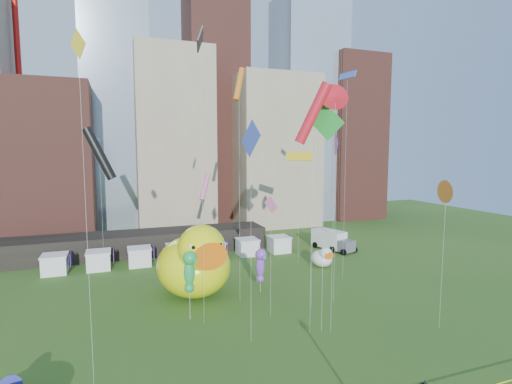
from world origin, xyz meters
name	(u,v)px	position (x,y,z in m)	size (l,w,h in m)	color
skyline	(162,118)	(2.25, 61.06, 21.44)	(101.00, 23.00, 68.00)	brown
crane_right	(292,5)	(30.89, 64.00, 46.90)	(23.00, 1.00, 76.00)	red
pavilion	(137,243)	(-4.00, 42.00, 1.60)	(38.00, 6.00, 3.20)	black
vendor_tents	(178,254)	(1.02, 36.00, 1.11)	(33.24, 2.80, 2.40)	white
big_duck	(195,262)	(0.78, 22.47, 3.64)	(8.42, 10.70, 7.93)	#ECF50C
small_duck	(323,257)	(18.30, 27.11, 1.27)	(2.72, 3.62, 2.76)	white
seahorse_green	(189,268)	(-0.74, 17.28, 4.70)	(1.62, 1.83, 6.27)	silver
seahorse_purple	(261,263)	(7.52, 21.36, 3.25)	(1.27, 1.58, 4.76)	silver
box_truck	(332,240)	(24.18, 34.56, 1.48)	(4.45, 7.20, 2.88)	silver
kite_0	(313,114)	(8.02, 11.22, 17.87)	(2.84, 2.22, 20.30)	silver
kite_1	(205,187)	(4.38, 33.69, 10.38)	(1.98, 1.84, 12.18)	silver
kite_2	(200,42)	(0.25, 16.07, 23.80)	(1.26, 3.81, 24.51)	silver
kite_3	(325,124)	(9.18, 11.34, 17.13)	(2.00, 2.52, 18.98)	silver
kite_4	(299,157)	(16.08, 29.74, 14.28)	(2.66, 3.45, 14.92)	silver
kite_5	(347,78)	(18.27, 22.29, 23.15)	(0.83, 2.52, 23.83)	silver
kite_6	(239,85)	(4.70, 19.75, 21.22)	(1.72, 1.87, 22.94)	silver
kite_7	(337,144)	(13.63, 16.74, 15.68)	(1.35, 2.25, 16.89)	silver
kite_8	(336,97)	(9.83, 10.94, 19.16)	(1.99, 0.59, 20.20)	silver
kite_9	(271,209)	(6.33, 15.62, 9.90)	(0.74, 1.43, 11.04)	silver
kite_10	(99,154)	(-8.30, 33.99, 14.69)	(3.94, 2.02, 17.91)	silver
kite_11	(314,115)	(10.84, 16.24, 18.26)	(0.93, 1.73, 19.22)	silver
kite_12	(79,65)	(-8.26, 8.53, 19.78)	(0.91, 1.49, 21.79)	silver
kite_13	(251,142)	(3.03, 11.61, 15.65)	(0.58, 2.78, 17.34)	silver
kite_14	(446,192)	(18.93, 8.42, 11.65)	(0.93, 1.86, 12.62)	silver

